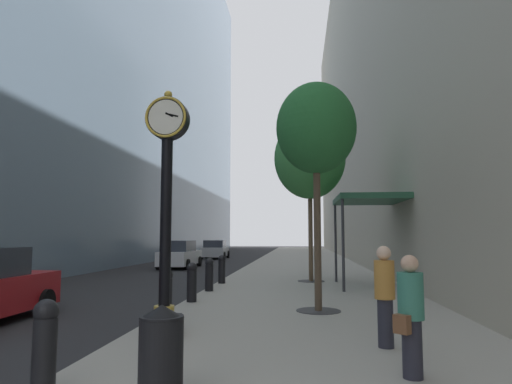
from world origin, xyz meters
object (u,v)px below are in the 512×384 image
car_white_far (180,255)px  car_silver_near (215,250)px  bollard_fifth (209,274)px  street_tree_mid_near (310,159)px  bollard_sixth (222,268)px  bollard_fourth (192,281)px  street_clock (166,197)px  pedestrian_by_clock (385,293)px  trash_bin (161,349)px  pedestrian_walking (411,313)px  bollard_nearest (45,343)px  bollard_third (166,292)px  street_tree_near (316,130)px

car_white_far → car_silver_near: bearing=89.6°
bollard_fifth → street_tree_mid_near: bearing=45.8°
bollard_sixth → bollard_fourth: bearing=-90.0°
street_tree_mid_near → bollard_sixth: bearing=-162.2°
street_clock → pedestrian_by_clock: 4.40m
street_tree_mid_near → pedestrian_by_clock: bearing=-84.9°
trash_bin → car_white_far: car_white_far is taller
street_clock → pedestrian_by_clock: (4.01, -0.64, -1.71)m
pedestrian_by_clock → street_clock: bearing=171.0°
pedestrian_walking → street_clock: bearing=150.6°
bollard_fourth → street_tree_mid_near: bearing=60.0°
bollard_nearest → car_white_far: bearing=101.1°
street_clock → street_tree_mid_near: 10.94m
bollard_fifth → car_white_far: bearing=109.4°
bollard_sixth → pedestrian_by_clock: size_ratio=0.65×
bollard_sixth → trash_bin: bollard_sixth is taller
bollard_nearest → street_tree_mid_near: bearing=75.5°
bollard_nearest → bollard_third: (0.00, 4.94, 0.00)m
bollard_third → trash_bin: bollard_third is taller
bollard_fourth → pedestrian_walking: 7.86m
street_tree_mid_near → car_white_far: street_tree_mid_near is taller
street_tree_mid_near → trash_bin: (-2.07, -13.47, -4.53)m
bollard_sixth → car_silver_near: bearing=101.4°
bollard_fourth → pedestrian_by_clock: 6.56m
street_clock → bollard_fourth: size_ratio=4.32×
street_tree_near → trash_bin: (-2.07, -6.17, -4.03)m
bollard_sixth → car_white_far: bearing=113.8°
bollard_fifth → car_white_far: size_ratio=0.23×
pedestrian_walking → pedestrian_by_clock: size_ratio=0.95×
bollard_nearest → bollard_sixth: size_ratio=1.00×
street_clock → bollard_sixth: size_ratio=4.32×
bollard_fourth → street_tree_near: 5.45m
bollard_third → trash_bin: size_ratio=1.05×
bollard_nearest → trash_bin: size_ratio=1.05×
pedestrian_by_clock → car_white_far: size_ratio=0.36×
street_tree_near → trash_bin: street_tree_near is taller
bollard_nearest → bollard_fourth: same height
street_clock → pedestrian_by_clock: street_clock is taller
bollard_sixth → car_silver_near: size_ratio=0.27×
bollard_fifth → car_silver_near: size_ratio=0.27×
street_tree_mid_near → pedestrian_by_clock: (0.98, -10.86, -4.17)m
bollard_third → bollard_nearest: bearing=-90.0°
bollard_sixth → street_tree_mid_near: bearing=17.8°
street_clock → car_white_far: bearing=104.2°
bollard_third → trash_bin: 5.13m
bollard_nearest → street_tree_mid_near: size_ratio=0.16×
bollard_fourth → car_silver_near: bearing=99.3°
bollard_sixth → car_silver_near: 21.56m
street_tree_near → pedestrian_by_clock: size_ratio=3.43×
street_tree_near → street_tree_mid_near: 7.32m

